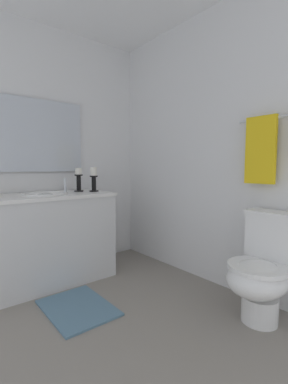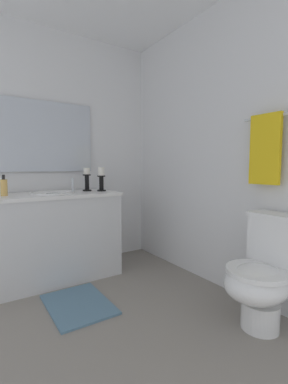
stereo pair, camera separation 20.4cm
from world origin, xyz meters
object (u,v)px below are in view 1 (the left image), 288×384
object	(u,v)px
bath_mat	(78,308)
candle_holder_tall	(94,179)
towel_near_vanity	(260,150)
candle_holder_short	(79,179)
vanity_cabinet	(47,238)
sink_basin	(45,198)
mirror	(33,135)
toilet	(262,270)

from	to	relation	value
bath_mat	candle_holder_tall	bearing A→B (deg)	141.04
candle_holder_tall	towel_near_vanity	world-z (taller)	towel_near_vanity
candle_holder_tall	candle_holder_short	size ratio (longest dim) A/B	1.03
vanity_cabinet	towel_near_vanity	bearing A→B (deg)	38.33
sink_basin	mirror	bearing A→B (deg)	-179.80
candle_holder_short	sink_basin	bearing A→B (deg)	-80.59
mirror	towel_near_vanity	xyz separation A→B (m)	(1.70, 1.12, -0.18)
candle_holder_tall	toilet	size ratio (longest dim) A/B	0.32
mirror	towel_near_vanity	bearing A→B (deg)	33.43
vanity_cabinet	candle_holder_short	xyz separation A→B (m)	(-0.06, 0.36, 0.53)
toilet	candle_holder_short	bearing A→B (deg)	-161.08
candle_holder_short	vanity_cabinet	bearing A→B (deg)	-80.62
candle_holder_tall	candle_holder_short	world-z (taller)	candle_holder_tall
candle_holder_tall	toilet	distance (m)	1.70
toilet	bath_mat	bearing A→B (deg)	-135.96
candle_holder_tall	bath_mat	size ratio (longest dim) A/B	0.41
bath_mat	candle_holder_short	bearing A→B (deg)	152.40
sink_basin	bath_mat	distance (m)	0.99
toilet	bath_mat	xyz separation A→B (m)	(-0.95, -0.92, -0.36)
mirror	candle_holder_short	bearing A→B (deg)	58.30
toilet	sink_basin	bearing A→B (deg)	-149.79
mirror	towel_near_vanity	distance (m)	2.04
vanity_cabinet	towel_near_vanity	size ratio (longest dim) A/B	2.37
vanity_cabinet	toilet	size ratio (longest dim) A/B	1.58
mirror	bath_mat	xyz separation A→B (m)	(0.91, -0.00, -1.36)
sink_basin	toilet	xyz separation A→B (m)	(1.57, 0.92, -0.41)
vanity_cabinet	toilet	xyz separation A→B (m)	(1.57, 0.92, -0.04)
towel_near_vanity	sink_basin	bearing A→B (deg)	-141.70
mirror	bath_mat	distance (m)	1.63
candle_holder_tall	candle_holder_short	distance (m)	0.15
toilet	bath_mat	size ratio (longest dim) A/B	1.25
sink_basin	toilet	world-z (taller)	sink_basin
candle_holder_tall	toilet	xyz separation A→B (m)	(1.53, 0.44, -0.58)
sink_basin	toilet	distance (m)	1.87
candle_holder_short	towel_near_vanity	xyz separation A→B (m)	(1.48, 0.76, 0.25)
sink_basin	candle_holder_short	xyz separation A→B (m)	(-0.06, 0.36, 0.16)
vanity_cabinet	sink_basin	size ratio (longest dim) A/B	2.95
towel_near_vanity	bath_mat	size ratio (longest dim) A/B	0.83
toilet	bath_mat	distance (m)	1.37
sink_basin	candle_holder_short	world-z (taller)	candle_holder_short
candle_holder_tall	mirror	bearing A→B (deg)	-124.08
vanity_cabinet	towel_near_vanity	xyz separation A→B (m)	(1.42, 1.12, 0.78)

